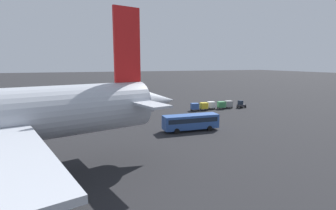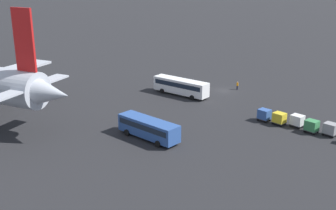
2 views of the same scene
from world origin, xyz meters
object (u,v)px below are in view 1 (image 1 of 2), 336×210
Objects in this scene: cargo_cart_grey at (229,104)px; cargo_cart_white at (211,105)px; shuttle_bus_near at (117,106)px; cargo_cart_yellow at (204,106)px; cargo_cart_blue at (195,106)px; shuttle_bus_far at (191,121)px; worker_person at (134,103)px; cargo_cart_green at (221,105)px; baggage_tug at (241,105)px.

cargo_cart_grey and cargo_cart_white have the same top height.
shuttle_bus_near is 23.25m from cargo_cart_yellow.
shuttle_bus_near is 5.61× the size of cargo_cart_blue.
shuttle_bus_near is 23.50m from shuttle_bus_far.
cargo_cart_yellow is at bearing 3.57° from cargo_cart_grey.
shuttle_bus_far reaches higher than cargo_cart_grey.
shuttle_bus_near is 5.61× the size of cargo_cart_grey.
shuttle_bus_near is 12.91m from worker_person.
shuttle_bus_near is 20.52m from cargo_cart_blue.
cargo_cart_white is (-18.90, 13.02, 0.32)m from worker_person.
shuttle_bus_far is at bearing 50.56° from cargo_cart_white.
shuttle_bus_near reaches higher than cargo_cart_grey.
cargo_cart_green and cargo_cart_blue have the same top height.
cargo_cart_green is 1.00× the size of cargo_cart_yellow.
cargo_cart_green is 1.00× the size of cargo_cart_blue.
cargo_cart_white is at bearing -18.17° from cargo_cart_green.
cargo_cart_yellow and cargo_cart_blue have the same top height.
cargo_cart_yellow is at bearing -122.50° from shuttle_bus_far.
cargo_cart_green is (-21.66, 13.93, 0.32)m from worker_person.
shuttle_bus_far reaches higher than cargo_cart_yellow.
worker_person is 22.96m from cargo_cart_white.
cargo_cart_grey and cargo_cart_yellow have the same top height.
cargo_cart_grey is at bearing -168.10° from cargo_cart_green.
worker_person is (27.93, -14.43, -0.07)m from baggage_tug.
cargo_cart_yellow is (-16.14, 13.86, 0.32)m from worker_person.
cargo_cart_white is at bearing -3.36° from cargo_cart_grey.
cargo_cart_green is 5.52m from cargo_cart_yellow.
cargo_cart_yellow reaches higher than worker_person.
cargo_cart_yellow is at bearing -7.64° from baggage_tug.
baggage_tug is at bearing 152.68° from worker_person.
cargo_cart_green is (-28.56, 3.07, -0.78)m from shuttle_bus_near.
baggage_tug is (-34.83, 3.58, -1.03)m from shuttle_bus_near.
cargo_cart_green is at bearing -132.63° from shuttle_bus_far.
baggage_tug reaches higher than cargo_cart_grey.
cargo_cart_yellow is 1.00× the size of cargo_cart_blue.
cargo_cart_grey is (-24.42, 13.35, 0.32)m from worker_person.
worker_person is at bearing -81.37° from shuttle_bus_far.
shuttle_bus_near is 5.61× the size of cargo_cart_white.
worker_person is at bearing -34.57° from cargo_cart_white.
shuttle_bus_near is at bearing -4.55° from cargo_cart_grey.
shuttle_bus_near is at bearing 57.55° from worker_person.
baggage_tug is 14.56m from cargo_cart_blue.
shuttle_bus_far is at bearing 114.36° from shuttle_bus_near.
baggage_tug reaches higher than cargo_cart_blue.
baggage_tug reaches higher than cargo_cart_white.
cargo_cart_white is at bearing 145.43° from worker_person.
shuttle_bus_far is 24.64m from cargo_cart_white.
shuttle_bus_far is at bearing 95.80° from worker_person.
shuttle_bus_near is 4.91× the size of baggage_tug.
cargo_cart_blue is (5.52, 0.82, 0.00)m from cargo_cart_white.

